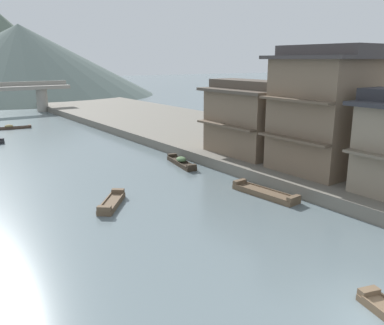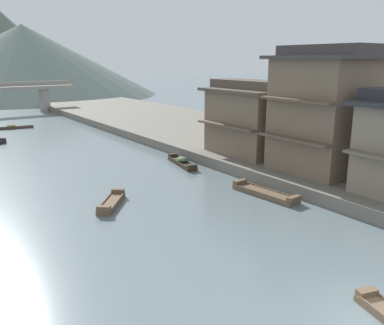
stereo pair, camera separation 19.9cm
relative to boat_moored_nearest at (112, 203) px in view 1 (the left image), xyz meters
The scene contains 9 objects.
ground_plane 15.68m from the boat_moored_nearest, 79.52° to the right, with size 400.00×400.00×0.00m, color slate.
riverbank_right 24.18m from the boat_moored_nearest, 37.10° to the left, with size 18.00×110.00×0.86m, color #6B665B.
boat_moored_nearest is the anchor object (origin of this frame).
boat_moored_second 33.50m from the boat_moored_nearest, 88.23° to the left, with size 5.38×1.53×0.60m.
boat_moored_third 10.57m from the boat_moored_nearest, 32.55° to the left, with size 1.72×4.62×0.72m.
boat_moored_far 9.82m from the boat_moored_nearest, 24.30° to the right, with size 1.54×4.93×0.56m.
house_waterfront_second 15.88m from the boat_moored_nearest, 15.01° to the right, with size 6.75×6.66×8.74m.
house_waterfront_tall 14.80m from the boat_moored_nearest, 12.59° to the left, with size 5.60×7.51×6.14m.
hill_far_centre 87.29m from the boat_moored_nearest, 79.80° to the left, with size 63.83×63.83×16.97m, color #4C5B56.
Camera 1 is at (-12.24, -6.28, 8.63)m, focal length 37.80 mm.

